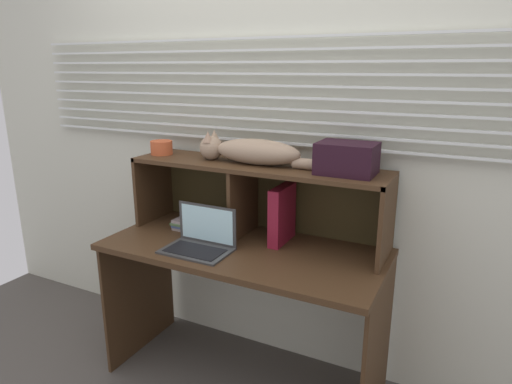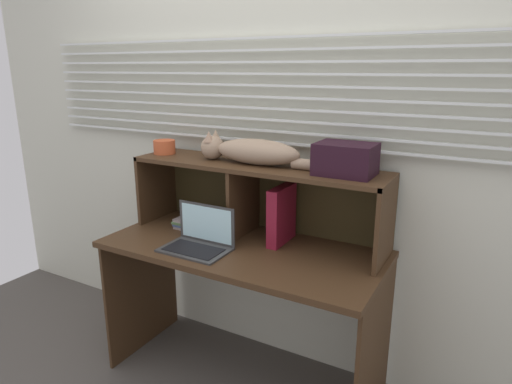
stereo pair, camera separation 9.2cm
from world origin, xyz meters
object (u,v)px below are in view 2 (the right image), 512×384
Objects in this scene: book_stack at (196,220)px; binder_upright at (282,215)px; laptop at (199,240)px; storage_box at (346,159)px; small_basket at (164,147)px; cat at (251,151)px.

binder_upright is at bearing -0.06° from book_stack.
laptop is 0.80m from storage_box.
laptop is 0.63m from small_basket.
small_basket is at bearing 180.00° from storage_box.
binder_upright is 1.15× the size of book_stack.
book_stack is at bearing 0.16° from small_basket.
book_stack is (-0.36, 0.00, -0.42)m from cat.
small_basket is at bearing 180.00° from cat.
book_stack is 0.45m from small_basket.
storage_box is at bearing 0.00° from binder_upright.
book_stack is at bearing 179.94° from binder_upright.
laptop is 2.70× the size of small_basket.
storage_box is at bearing 23.07° from laptop.
storage_box is at bearing 0.00° from small_basket.
book_stack is at bearing 179.91° from cat.
laptop is at bearing -32.62° from small_basket.
small_basket is (-0.20, -0.00, 0.40)m from book_stack.
binder_upright is (0.18, 0.00, -0.31)m from cat.
small_basket is 1.05m from storage_box.
cat reaches higher than small_basket.
storage_box reaches higher than small_basket.
laptop is 0.35m from book_stack.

